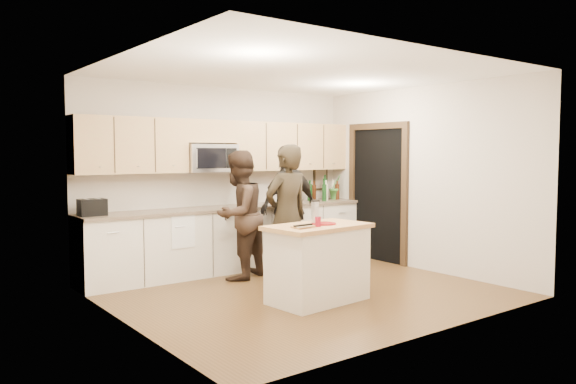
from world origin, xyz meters
TOP-DOWN VIEW (x-y plane):
  - floor at (0.00, 0.00)m, footprint 4.50×4.50m
  - room_shell at (0.00, 0.00)m, footprint 4.52×4.02m
  - back_cabinetry at (0.00, 1.69)m, footprint 4.50×0.66m
  - upper_cabinetry at (0.03, 1.83)m, footprint 4.50×0.33m
  - microwave at (-0.31, 1.80)m, footprint 0.76×0.41m
  - doorway at (2.23, 0.90)m, footprint 0.06×1.25m
  - framed_picture at (1.95, 1.98)m, footprint 0.30×0.03m
  - dish_towel at (-0.95, 1.50)m, footprint 0.34×0.60m
  - island at (-0.15, -0.46)m, footprint 1.25×0.80m
  - red_plate at (-0.08, -0.47)m, footprint 0.29×0.29m
  - box_grater at (-0.14, -0.38)m, footprint 0.08×0.06m
  - drink_glass at (-0.27, -0.59)m, footprint 0.06×0.06m
  - cutting_board at (-0.46, -0.56)m, footprint 0.25×0.17m
  - tongs at (-0.46, -0.56)m, footprint 0.27×0.05m
  - knife at (-0.51, -0.65)m, footprint 0.21×0.04m
  - toaster at (-2.05, 1.67)m, footprint 0.33×0.22m
  - bottle_cluster at (1.79, 1.71)m, footprint 0.61×0.37m
  - orchid at (2.06, 1.72)m, footprint 0.26×0.22m
  - woman_left at (0.07, 0.43)m, footprint 0.69×0.47m
  - woman_center at (-0.26, 1.10)m, footprint 1.05×0.96m
  - woman_right at (0.63, 1.13)m, footprint 1.14×0.60m

SIDE VIEW (x-z plane):
  - floor at x=0.00m, z-range 0.00..0.00m
  - island at x=-0.15m, z-range 0.00..0.90m
  - back_cabinetry at x=0.00m, z-range 0.00..0.94m
  - dish_towel at x=-0.95m, z-range 0.56..1.04m
  - woman_center at x=-0.26m, z-range 0.00..1.76m
  - red_plate at x=-0.08m, z-range 0.90..0.92m
  - cutting_board at x=-0.46m, z-range 0.90..0.92m
  - woman_left at x=0.07m, z-range 0.00..1.84m
  - woman_right at x=0.63m, z-range 0.00..1.85m
  - knife at x=-0.51m, z-range 0.92..0.93m
  - tongs at x=-0.46m, z-range 0.92..0.94m
  - drink_glass at x=-0.27m, z-range 0.90..1.01m
  - toaster at x=-2.05m, z-range 0.94..1.15m
  - box_grater at x=-0.14m, z-range 0.92..1.18m
  - bottle_cluster at x=1.79m, z-range 0.90..1.32m
  - orchid at x=2.06m, z-range 0.94..1.36m
  - doorway at x=2.23m, z-range 0.06..2.26m
  - framed_picture at x=1.95m, z-range 1.09..1.47m
  - microwave at x=-0.31m, z-range 1.45..1.85m
  - room_shell at x=0.00m, z-range 0.38..3.09m
  - upper_cabinetry at x=0.03m, z-range 1.47..2.22m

